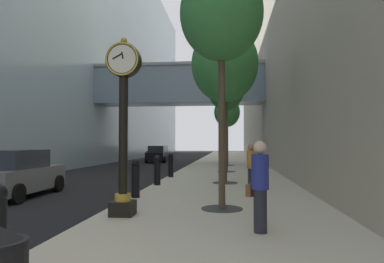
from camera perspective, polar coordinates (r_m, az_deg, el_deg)
name	(u,v)px	position (r m, az deg, el deg)	size (l,w,h in m)	color
ground_plane	(190,166)	(28.90, -0.36, -5.62)	(110.00, 110.00, 0.00)	black
sidewalk_right	(227,163)	(31.71, 5.74, -5.15)	(6.07, 80.00, 0.14)	beige
building_block_left	(65,31)	(36.85, -19.90, 15.10)	(23.28, 80.00, 25.25)	#849EB2
street_clock	(123,117)	(8.72, -11.07, 2.33)	(0.84, 0.55, 4.35)	black
bollard_third	(136,177)	(11.52, -9.12, -7.35)	(0.28, 0.28, 1.23)	black
bollard_fourth	(157,169)	(14.81, -5.64, -6.14)	(0.28, 0.28, 1.23)	black
bollard_fifth	(171,164)	(18.14, -3.44, -5.36)	(0.28, 0.28, 1.23)	black
street_tree_near	(221,15)	(10.03, 4.79, 18.32)	(2.25, 2.25, 6.55)	#333335
street_tree_mid_near	(225,64)	(15.88, 5.32, 10.76)	(2.95, 2.95, 6.93)	#333335
street_tree_mid_far	(226,91)	(21.82, 5.56, 6.57)	(2.19, 2.19, 6.25)	#333335
street_tree_far	(227,113)	(27.76, 5.69, 3.06)	(2.02, 2.02, 5.33)	#333335
pedestrian_walking	(260,184)	(7.09, 10.93, -8.32)	(0.52, 0.49, 1.79)	#23232D
pedestrian_by_clock	(251,166)	(13.25, 9.58, -5.47)	(0.47, 0.47, 1.72)	#23232D
car_black_near	(158,154)	(34.80, -5.45, -3.68)	(1.97, 4.34, 1.62)	black
car_grey_mid	(16,174)	(13.80, -26.64, -6.21)	(2.05, 4.13, 1.65)	slate
car_red_far	(158,153)	(41.10, -5.55, -3.42)	(2.03, 4.45, 1.58)	#AD191E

